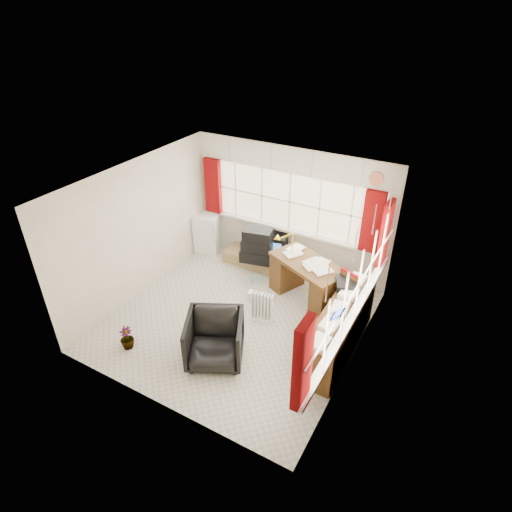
% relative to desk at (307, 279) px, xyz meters
% --- Properties ---
extents(ground, '(4.00, 4.00, 0.00)m').
position_rel_desk_xyz_m(ground, '(-0.78, -1.13, -0.45)').
color(ground, beige).
rests_on(ground, ground).
extents(room_walls, '(4.00, 4.00, 4.00)m').
position_rel_desk_xyz_m(room_walls, '(-0.78, -1.13, 1.05)').
color(room_walls, beige).
rests_on(room_walls, ground).
extents(window_back, '(3.70, 0.12, 3.60)m').
position_rel_desk_xyz_m(window_back, '(-0.78, 0.81, 0.50)').
color(window_back, '#F7EAC3').
rests_on(window_back, room_walls).
extents(window_right, '(0.12, 3.70, 3.60)m').
position_rel_desk_xyz_m(window_right, '(1.16, -1.13, 0.50)').
color(window_right, '#F7EAC3').
rests_on(window_right, room_walls).
extents(curtains, '(3.83, 3.83, 1.15)m').
position_rel_desk_xyz_m(curtains, '(0.14, -0.21, 1.01)').
color(curtains, maroon).
rests_on(curtains, room_walls).
extents(overhead_cabinets, '(3.98, 3.98, 0.48)m').
position_rel_desk_xyz_m(overhead_cabinets, '(0.20, -0.15, 1.80)').
color(overhead_cabinets, white).
rests_on(overhead_cabinets, room_walls).
extents(desk, '(1.55, 1.19, 0.84)m').
position_rel_desk_xyz_m(desk, '(0.00, 0.00, 0.00)').
color(desk, '#553214').
rests_on(desk, ground).
extents(desk_lamp, '(0.16, 0.13, 0.44)m').
position_rel_desk_xyz_m(desk_lamp, '(-0.39, 0.15, 0.66)').
color(desk_lamp, yellow).
rests_on(desk_lamp, desk).
extents(task_chair, '(0.52, 0.54, 0.96)m').
position_rel_desk_xyz_m(task_chair, '(0.78, -0.27, 0.07)').
color(task_chair, black).
rests_on(task_chair, ground).
extents(office_chair, '(1.13, 1.14, 0.78)m').
position_rel_desk_xyz_m(office_chair, '(-0.60, -2.05, -0.06)').
color(office_chair, black).
rests_on(office_chair, ground).
extents(radiator, '(0.41, 0.22, 0.57)m').
position_rel_desk_xyz_m(radiator, '(-0.41, -0.92, -0.21)').
color(radiator, white).
rests_on(radiator, ground).
extents(credenza, '(0.50, 2.00, 0.85)m').
position_rel_desk_xyz_m(credenza, '(0.94, -0.93, -0.05)').
color(credenza, '#553214').
rests_on(credenza, ground).
extents(file_tray, '(0.45, 0.49, 0.13)m').
position_rel_desk_xyz_m(file_tray, '(0.80, -0.32, 0.37)').
color(file_tray, black).
rests_on(file_tray, credenza).
extents(tv_bench, '(1.40, 0.50, 0.25)m').
position_rel_desk_xyz_m(tv_bench, '(-1.33, 0.59, -0.32)').
color(tv_bench, '#987E4C').
rests_on(tv_bench, ground).
extents(crt_tv, '(0.65, 0.61, 0.50)m').
position_rel_desk_xyz_m(crt_tv, '(-1.05, 0.74, 0.06)').
color(crt_tv, black).
rests_on(crt_tv, tv_bench).
extents(hifi_stack, '(0.74, 0.55, 0.69)m').
position_rel_desk_xyz_m(hifi_stack, '(-1.24, 0.42, 0.13)').
color(hifi_stack, black).
rests_on(hifi_stack, tv_bench).
extents(mini_fridge, '(0.62, 0.62, 0.85)m').
position_rel_desk_xyz_m(mini_fridge, '(-2.58, 0.61, -0.02)').
color(mini_fridge, white).
rests_on(mini_fridge, ground).
extents(spray_bottle_a, '(0.17, 0.17, 0.32)m').
position_rel_desk_xyz_m(spray_bottle_a, '(-1.34, 0.46, -0.28)').
color(spray_bottle_a, silver).
rests_on(spray_bottle_a, ground).
extents(spray_bottle_b, '(0.13, 0.13, 0.20)m').
position_rel_desk_xyz_m(spray_bottle_b, '(-1.07, 0.00, -0.35)').
color(spray_bottle_b, '#81C1BB').
rests_on(spray_bottle_b, ground).
extents(flower_vase, '(0.23, 0.23, 0.39)m').
position_rel_desk_xyz_m(flower_vase, '(-1.96, -2.53, -0.25)').
color(flower_vase, black).
rests_on(flower_vase, ground).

